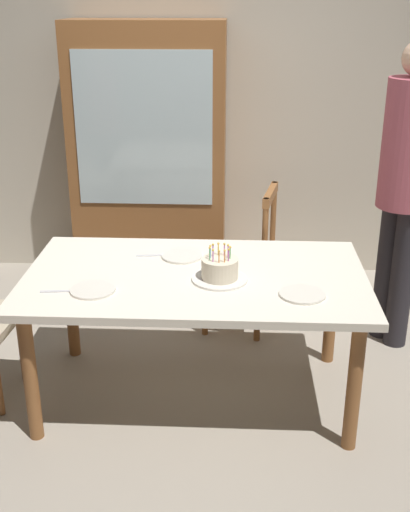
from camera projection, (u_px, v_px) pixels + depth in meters
The scene contains 12 objects.
ground at pixel (196, 394), 3.54m from camera, with size 6.40×6.40×0.00m, color #9E9384.
back_wall at pixel (211, 104), 4.76m from camera, with size 6.40×0.10×2.60m, color beige.
dining_table at pixel (195, 288), 3.29m from camera, with size 1.74×1.00×0.73m.
birthday_cake at pixel (220, 270), 3.17m from camera, with size 0.28×0.28×0.18m.
plate_near_celebrant at pixel (93, 290), 3.07m from camera, with size 0.22×0.22×0.01m, color silver.
plate_far_side at pixel (182, 256), 3.47m from camera, with size 0.22×0.22×0.01m, color silver.
plate_near_guest at pixel (302, 294), 3.03m from camera, with size 0.22×0.22×0.01m, color silver.
fork_near_celebrant at pixel (59, 291), 3.06m from camera, with size 0.18×0.02×0.01m, color silver.
fork_far_side at pixel (153, 255), 3.49m from camera, with size 0.18×0.02×0.01m, color silver.
chair_spindle_back at pixel (242, 262), 4.11m from camera, with size 0.51×0.51×0.95m.
person_guest at pixel (406, 179), 3.72m from camera, with size 0.32×0.32×1.83m.
china_cabinet at pixel (149, 158), 4.64m from camera, with size 1.10×0.45×1.90m.
Camera 1 is at (0.20, -2.98, 2.04)m, focal length 44.91 mm.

